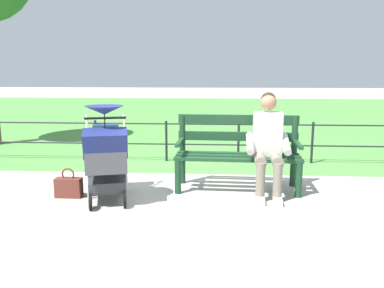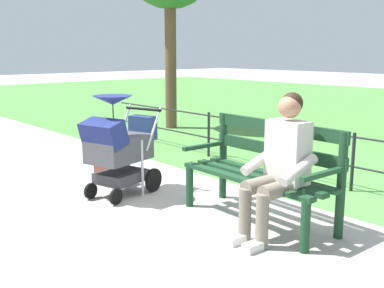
% 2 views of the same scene
% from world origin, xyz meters
% --- Properties ---
extents(ground_plane, '(60.00, 60.00, 0.00)m').
position_xyz_m(ground_plane, '(0.00, 0.00, 0.00)').
color(ground_plane, '#ADA89E').
extents(park_bench, '(1.62, 0.66, 0.96)m').
position_xyz_m(park_bench, '(-0.52, -0.12, 0.53)').
color(park_bench, '#193D23').
rests_on(park_bench, ground).
extents(person_on_bench, '(0.55, 0.74, 1.28)m').
position_xyz_m(person_on_bench, '(-0.88, 0.11, 0.68)').
color(person_on_bench, slate).
rests_on(person_on_bench, ground).
extents(stroller, '(0.70, 0.98, 1.15)m').
position_xyz_m(stroller, '(1.05, 0.52, 0.59)').
color(stroller, black).
rests_on(stroller, ground).
extents(handbag, '(0.32, 0.14, 0.37)m').
position_xyz_m(handbag, '(1.57, 0.40, 0.13)').
color(handbag, brown).
rests_on(handbag, ground).
extents(park_fence, '(8.60, 0.04, 0.70)m').
position_xyz_m(park_fence, '(-0.50, -1.61, 0.42)').
color(park_fence, black).
rests_on(park_fence, ground).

